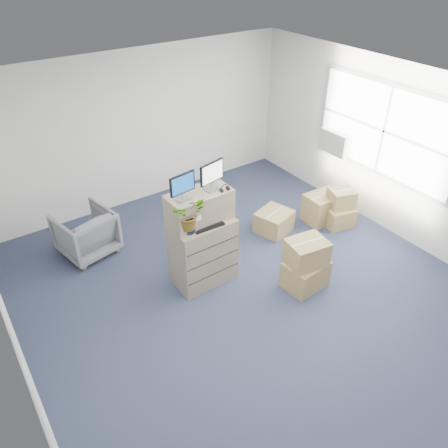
{
  "coord_description": "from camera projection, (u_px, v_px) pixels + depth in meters",
  "views": [
    {
      "loc": [
        -2.96,
        -3.51,
        4.42
      ],
      "look_at": [
        -0.27,
        0.4,
        1.18
      ],
      "focal_mm": 35.0,
      "sensor_mm": 36.0,
      "label": 1
    }
  ],
  "objects": [
    {
      "name": "cardboard_boxes",
      "position": [
        313.0,
        227.0,
        7.22
      ],
      "size": [
        2.22,
        1.93,
        0.8
      ],
      "color": "olive",
      "rests_on": "ground"
    },
    {
      "name": "office_chair",
      "position": [
        86.0,
        231.0,
        6.94
      ],
      "size": [
        0.94,
        0.91,
        0.83
      ],
      "primitive_type": "imported",
      "rotation": [
        0.0,
        0.0,
        3.35
      ],
      "color": "slate",
      "rests_on": "ground"
    },
    {
      "name": "filing_cabinet_lower",
      "position": [
        203.0,
        252.0,
        6.33
      ],
      "size": [
        0.9,
        0.55,
        1.04
      ],
      "primitive_type": "cube",
      "rotation": [
        0.0,
        0.0,
        0.01
      ],
      "color": "gray",
      "rests_on": "ground"
    },
    {
      "name": "mouse",
      "position": [
        226.0,
        215.0,
        6.15
      ],
      "size": [
        0.1,
        0.07,
        0.03
      ],
      "primitive_type": "ellipsoid",
      "rotation": [
        0.0,
        0.0,
        -0.24
      ],
      "color": "silver",
      "rests_on": "filing_cabinet_lower"
    },
    {
      "name": "monitor_left",
      "position": [
        183.0,
        186.0,
        5.55
      ],
      "size": [
        0.38,
        0.17,
        0.38
      ],
      "rotation": [
        0.0,
        0.0,
        0.14
      ],
      "color": "#99999E",
      "rests_on": "filing_cabinet_upper"
    },
    {
      "name": "water_bottle",
      "position": [
        205.0,
        210.0,
        6.04
      ],
      "size": [
        0.08,
        0.08,
        0.28
      ],
      "primitive_type": "cylinder",
      "color": "#919299",
      "rests_on": "filing_cabinet_lower"
    },
    {
      "name": "headphones",
      "position": [
        225.0,
        188.0,
        5.85
      ],
      "size": [
        0.13,
        0.02,
        0.13
      ],
      "primitive_type": "torus",
      "rotation": [
        1.57,
        0.0,
        0.01
      ],
      "color": "black",
      "rests_on": "filing_cabinet_upper"
    },
    {
      "name": "tissue_box",
      "position": [
        221.0,
        205.0,
        6.19
      ],
      "size": [
        0.25,
        0.13,
        0.09
      ],
      "primitive_type": "cube",
      "rotation": [
        0.0,
        0.0,
        -0.03
      ],
      "color": "#3F75D6",
      "rests_on": "external_drive"
    },
    {
      "name": "window",
      "position": [
        385.0,
        131.0,
        7.03
      ],
      "size": [
        0.07,
        2.72,
        1.52
      ],
      "color": "gray",
      "rests_on": "wall_right"
    },
    {
      "name": "wall_back",
      "position": [
        139.0,
        129.0,
        7.86
      ],
      "size": [
        6.0,
        0.02,
        2.8
      ],
      "primitive_type": "cube",
      "color": "silver",
      "rests_on": "ground"
    },
    {
      "name": "phone_dock",
      "position": [
        194.0,
        218.0,
        6.03
      ],
      "size": [
        0.07,
        0.06,
        0.15
      ],
      "rotation": [
        0.0,
        0.0,
        0.01
      ],
      "color": "silver",
      "rests_on": "filing_cabinet_lower"
    },
    {
      "name": "potted_plant",
      "position": [
        188.0,
        217.0,
        5.68
      ],
      "size": [
        0.5,
        0.54,
        0.46
      ],
      "rotation": [
        0.0,
        0.0,
        0.01
      ],
      "color": "#9EB390",
      "rests_on": "filing_cabinet_lower"
    },
    {
      "name": "wall_right",
      "position": [
        409.0,
        158.0,
        6.88
      ],
      "size": [
        0.02,
        7.0,
        2.8
      ],
      "primitive_type": "cube",
      "color": "silver",
      "rests_on": "ground"
    },
    {
      "name": "monitor_right",
      "position": [
        212.0,
        174.0,
        5.77
      ],
      "size": [
        0.4,
        0.2,
        0.4
      ],
      "rotation": [
        0.0,
        0.0,
        0.22
      ],
      "color": "#99999E",
      "rests_on": "filing_cabinet_upper"
    },
    {
      "name": "filing_cabinet_upper",
      "position": [
        200.0,
        207.0,
        5.95
      ],
      "size": [
        0.89,
        0.46,
        0.44
      ],
      "primitive_type": "cube",
      "rotation": [
        0.0,
        0.0,
        0.01
      ],
      "color": "gray",
      "rests_on": "filing_cabinet_lower"
    },
    {
      "name": "keyboard",
      "position": [
        208.0,
        226.0,
        5.94
      ],
      "size": [
        0.46,
        0.22,
        0.02
      ],
      "primitive_type": "cube",
      "rotation": [
        0.0,
        0.0,
        -0.06
      ],
      "color": "black",
      "rests_on": "filing_cabinet_lower"
    },
    {
      "name": "ac_unit",
      "position": [
        336.0,
        142.0,
        7.88
      ],
      "size": [
        0.24,
        0.6,
        0.4
      ],
      "primitive_type": "cube",
      "color": "silver",
      "rests_on": "wall_right"
    },
    {
      "name": "external_drive",
      "position": [
        217.0,
        208.0,
        6.28
      ],
      "size": [
        0.22,
        0.16,
        0.07
      ],
      "primitive_type": "cube",
      "rotation": [
        0.0,
        0.0,
        -0.0
      ],
      "color": "black",
      "rests_on": "filing_cabinet_lower"
    },
    {
      "name": "ground",
      "position": [
        255.0,
        299.0,
        6.27
      ],
      "size": [
        7.0,
        7.0,
        0.0
      ],
      "primitive_type": "plane",
      "color": "#283148",
      "rests_on": "ground"
    }
  ]
}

